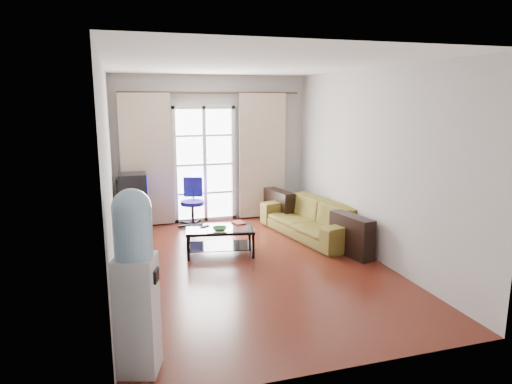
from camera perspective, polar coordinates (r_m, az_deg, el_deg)
floor at (r=6.42m, az=-0.64°, el=-9.19°), size 5.20×5.20×0.00m
ceiling at (r=6.01m, az=-0.70°, el=15.63°), size 5.20×5.20×0.00m
wall_back at (r=8.58m, az=-5.55°, el=5.34°), size 3.60×0.02×2.70m
wall_front at (r=3.70m, az=10.69°, el=-3.15°), size 3.60×0.02×2.70m
wall_left at (r=5.84m, az=-17.91°, el=1.89°), size 0.02×5.20×2.70m
wall_right at (r=6.79m, az=14.10°, el=3.40°), size 0.02×5.20×2.70m
french_door at (r=8.53m, az=-6.43°, el=3.43°), size 1.16×0.06×2.15m
curtain_rod at (r=8.43m, az=-5.55°, el=12.25°), size 3.30×0.04×0.04m
curtain_left at (r=8.32m, az=-13.51°, el=3.85°), size 0.90×0.07×2.35m
curtain_right at (r=8.71m, az=0.78°, el=4.50°), size 0.90×0.07×2.35m
radiator at (r=8.84m, az=-0.21°, el=-1.12°), size 0.64×0.12×0.64m
sofa at (r=7.70m, az=6.87°, el=-3.33°), size 2.38×1.59×0.61m
coffee_table at (r=6.82m, az=-4.52°, el=-5.65°), size 1.07×0.73×0.40m
bowl at (r=6.63m, az=-4.56°, el=-4.63°), size 0.31×0.31×0.05m
book at (r=6.97m, az=-2.80°, el=-3.94°), size 0.26×0.29×0.02m
remote at (r=6.86m, az=-6.42°, el=-4.27°), size 0.15×0.11×0.02m
tv_stand at (r=8.04m, az=-15.11°, el=-3.06°), size 0.58×0.84×0.60m
crt_tv at (r=7.93m, az=-15.30°, el=0.63°), size 0.51×0.50×0.45m
task_chair at (r=8.38m, az=-7.90°, el=-2.46°), size 0.72×0.72×0.87m
water_cooler at (r=3.92m, az=-14.82°, el=-10.47°), size 0.40×0.40×1.59m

